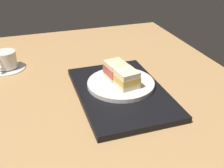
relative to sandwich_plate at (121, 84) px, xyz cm
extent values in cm
cube|color=tan|center=(-4.33, 7.03, -4.07)|extent=(140.00, 100.00, 3.00)
cube|color=black|center=(-2.72, 0.89, -1.61)|extent=(39.09, 26.19, 1.90)
cylinder|color=silver|center=(0.00, 0.00, 0.00)|extent=(21.39, 21.39, 1.32)
cube|color=beige|center=(-3.20, -0.64, 1.47)|extent=(7.57, 6.84, 1.62)
cube|color=gold|center=(-3.20, -0.64, 3.34)|extent=(7.77, 7.09, 2.13)
cube|color=beige|center=(-3.20, -0.64, 5.22)|extent=(7.57, 6.84, 1.62)
cube|color=beige|center=(3.20, 0.64, 1.36)|extent=(7.57, 6.84, 1.39)
cube|color=#B74C42|center=(3.20, 0.64, 3.41)|extent=(7.76, 7.02, 2.73)
cube|color=beige|center=(3.20, 0.64, 5.47)|extent=(7.57, 6.84, 1.39)
cylinder|color=silver|center=(28.35, 34.65, -2.17)|extent=(12.80, 12.80, 0.80)
cylinder|color=silver|center=(28.35, 34.65, 1.27)|extent=(7.56, 7.56, 6.08)
cylinder|color=black|center=(28.35, 34.65, 3.91)|extent=(6.95, 6.95, 0.40)
camera|label=1|loc=(-72.52, 26.91, 42.92)|focal=44.50mm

